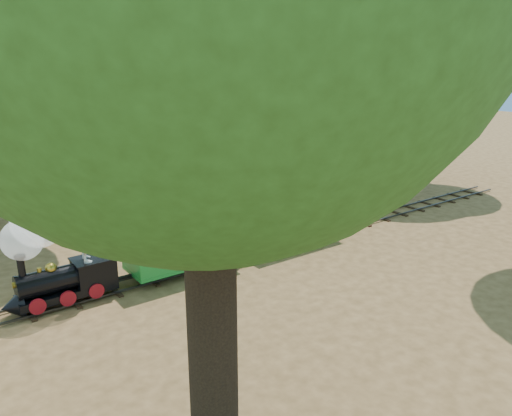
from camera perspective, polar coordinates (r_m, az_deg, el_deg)
ground at (r=16.04m, az=4.52°, el=-3.76°), size 90.00×90.00×0.00m
track at (r=16.02m, az=4.53°, el=-3.53°), size 22.00×1.00×0.10m
locomotive at (r=12.33m, az=-22.29°, el=-3.06°), size 2.61×1.23×3.00m
carriage_front at (r=13.66m, az=-8.30°, el=-4.28°), size 3.31×1.35×1.72m
carriage_rear at (r=15.75m, az=4.46°, el=-1.09°), size 3.31×1.35×1.72m
oak_ne at (r=24.37m, az=2.99°, el=18.87°), size 7.82×6.89×9.33m
oak_e at (r=23.76m, az=17.37°, el=19.65°), size 7.93×6.98×9.95m
fence at (r=22.29m, az=-8.94°, el=3.51°), size 18.10×0.10×1.00m
shrub_west at (r=22.22m, az=-17.96°, el=3.32°), size 2.19×1.68×1.51m
shrub_mid_w at (r=23.78m, az=-8.42°, el=5.06°), size 2.48×1.91×1.72m
shrub_mid_e at (r=25.55m, az=-1.60°, el=5.54°), size 1.84×1.42×1.28m
shrub_east at (r=28.36m, az=6.20°, el=7.05°), size 2.52×1.93×1.74m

